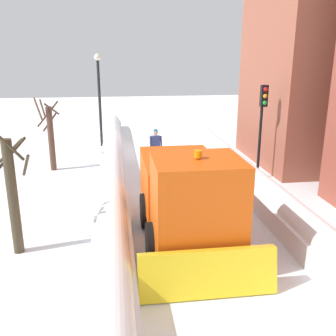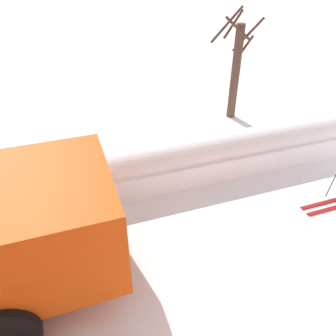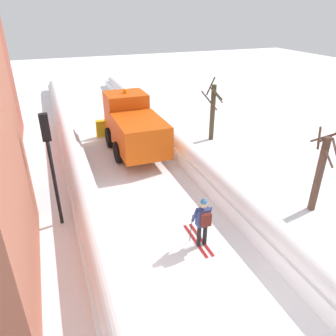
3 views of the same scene
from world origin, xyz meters
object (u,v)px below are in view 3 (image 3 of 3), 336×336
object	(u,v)px
traffic_light_pole	(49,150)
bare_tree_mid	(213,111)
skier	(203,220)
plow_truck	(133,125)
bare_tree_near	(320,171)

from	to	relation	value
traffic_light_pole	bare_tree_mid	world-z (taller)	traffic_light_pole
skier	traffic_light_pole	size ratio (longest dim) A/B	0.44
plow_truck	bare_tree_near	world-z (taller)	bare_tree_near
bare_tree_near	skier	bearing A→B (deg)	-175.42
plow_truck	traffic_light_pole	bearing A→B (deg)	-128.37
skier	bare_tree_mid	distance (m)	9.74
traffic_light_pole	skier	bearing A→B (deg)	-35.43
traffic_light_pole	plow_truck	bearing A→B (deg)	51.63
traffic_light_pole	bare_tree_near	distance (m)	9.74
bare_tree_mid	traffic_light_pole	bearing A→B (deg)	-149.07
bare_tree_mid	skier	bearing A→B (deg)	-119.35
plow_truck	traffic_light_pole	xyz separation A→B (m)	(-4.26, -5.38, 1.43)
plow_truck	bare_tree_mid	size ratio (longest dim) A/B	1.65
plow_truck	bare_tree_mid	bearing A→B (deg)	0.42
skier	bare_tree_mid	bearing A→B (deg)	60.65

